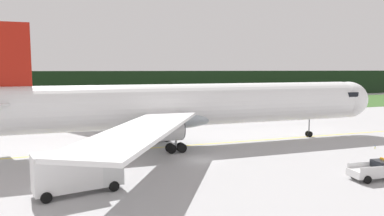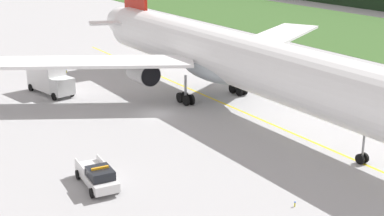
{
  "view_description": "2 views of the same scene",
  "coord_description": "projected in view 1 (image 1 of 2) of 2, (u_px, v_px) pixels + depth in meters",
  "views": [
    {
      "loc": [
        -14.78,
        -39.11,
        10.53
      ],
      "look_at": [
        2.26,
        9.48,
        5.08
      ],
      "focal_mm": 34.35,
      "sensor_mm": 36.0,
      "label": 1
    },
    {
      "loc": [
        50.68,
        -27.18,
        18.78
      ],
      "look_at": [
        8.34,
        -0.68,
        3.01
      ],
      "focal_mm": 51.9,
      "sensor_mm": 36.0,
      "label": 2
    }
  ],
  "objects": [
    {
      "name": "grass_verge",
      "position": [
        122.0,
        109.0,
        98.56
      ],
      "size": [
        320.0,
        38.17,
        0.04
      ],
      "primitive_type": "cube",
      "color": "#365A26",
      "rests_on": "ground"
    },
    {
      "name": "ops_pickup_truck",
      "position": [
        379.0,
        170.0,
        35.24
      ],
      "size": [
        5.6,
        2.56,
        1.94
      ],
      "color": "silver",
      "rests_on": "ground"
    },
    {
      "name": "taxiway_centerline_main",
      "position": [
        193.0,
        145.0,
        51.2
      ],
      "size": [
        81.29,
        0.52,
        0.01
      ],
      "primitive_type": "cube",
      "rotation": [
        0.0,
        0.0,
        -0.0
      ],
      "color": "yellow",
      "rests_on": "ground"
    },
    {
      "name": "airliner",
      "position": [
        188.0,
        106.0,
        50.41
      ],
      "size": [
        61.51,
        52.91,
        15.98
      ],
      "color": "white",
      "rests_on": "ground"
    },
    {
      "name": "ground",
      "position": [
        201.0,
        160.0,
        42.67
      ],
      "size": [
        320.0,
        320.0,
        0.0
      ],
      "primitive_type": "plane",
      "color": "#A3A2A3"
    },
    {
      "name": "distant_tree_line",
      "position": [
        109.0,
        85.0,
        126.42
      ],
      "size": [
        288.0,
        4.26,
        9.95
      ],
      "primitive_type": "cube",
      "color": "black",
      "rests_on": "ground"
    },
    {
      "name": "catering_truck",
      "position": [
        75.0,
        171.0,
        31.06
      ],
      "size": [
        7.64,
        3.93,
        3.82
      ],
      "color": "silver",
      "rests_on": "ground"
    },
    {
      "name": "taxiway_edge_light_east",
      "position": [
        375.0,
        147.0,
        48.86
      ],
      "size": [
        0.12,
        0.12,
        0.41
      ],
      "color": "yellow",
      "rests_on": "ground"
    }
  ]
}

